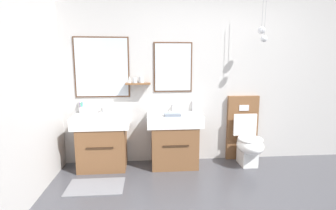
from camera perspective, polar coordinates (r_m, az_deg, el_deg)
name	(u,v)px	position (r m, az deg, el deg)	size (l,w,h in m)	color
wall_back	(210,77)	(3.94, 9.43, 6.20)	(4.68, 0.51, 2.56)	#B7B5B2
bath_mat	(96,187)	(3.37, -15.92, -17.22)	(0.68, 0.44, 0.01)	slate
vanity_sink_left	(103,140)	(3.77, -14.47, -7.70)	(0.78, 0.49, 0.77)	brown
tap_on_left_sink	(103,108)	(3.84, -14.30, -0.68)	(0.03, 0.13, 0.11)	silver
vanity_sink_right	(174,139)	(3.73, 1.38, -7.54)	(0.78, 0.49, 0.77)	brown
tap_on_right_sink	(173,107)	(3.81, 1.12, -0.47)	(0.03, 0.13, 0.11)	silver
toilet	(246,139)	(4.01, 17.09, -7.22)	(0.48, 0.63, 1.00)	brown
toothbrush_cup	(82,109)	(3.89, -18.84, -0.93)	(0.07, 0.07, 0.20)	silver
soap_dispenser	(194,106)	(3.85, 5.87, -0.23)	(0.06, 0.06, 0.19)	white
folded_hand_towel	(172,115)	(3.49, 1.01, -2.19)	(0.22, 0.16, 0.04)	gray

